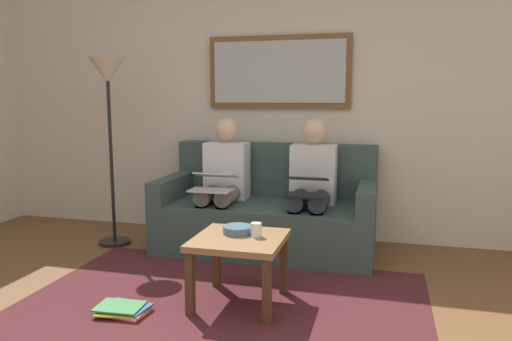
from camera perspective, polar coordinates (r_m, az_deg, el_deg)
name	(u,v)px	position (r m, az deg, el deg)	size (l,w,h in m)	color
wall_rear	(280,99)	(4.68, 2.87, 8.29)	(6.00, 0.12, 2.60)	beige
area_rug	(222,304)	(3.27, -3.99, -15.27)	(2.60, 1.80, 0.01)	#4C1E23
couch	(268,213)	(4.33, 1.43, -4.92)	(1.84, 0.90, 0.90)	#384C47
framed_mirror	(279,72)	(4.59, 2.65, 11.41)	(1.33, 0.05, 0.66)	brown
coffee_table	(239,248)	(3.15, -1.96, -9.05)	(0.56, 0.56, 0.44)	olive
cup	(256,230)	(3.12, 0.02, -6.93)	(0.07, 0.07, 0.09)	silver
bowl	(238,230)	(3.20, -2.17, -6.91)	(0.19, 0.19, 0.05)	slate
person_left	(312,183)	(4.13, 6.50, -1.45)	(0.38, 0.58, 1.14)	silver
laptop_black	(307,186)	(3.88, 5.97, -1.80)	(0.32, 0.34, 0.14)	black
person_right	(223,179)	(4.31, -3.82, -0.98)	(0.38, 0.58, 1.14)	silver
laptop_silver	(214,182)	(4.08, -4.94, -1.31)	(0.35, 0.33, 0.14)	silver
magazine_stack	(123,309)	(3.23, -15.21, -15.37)	(0.33, 0.26, 0.05)	red
standing_lamp	(108,91)	(4.49, -16.86, 8.83)	(0.32, 0.32, 1.66)	black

